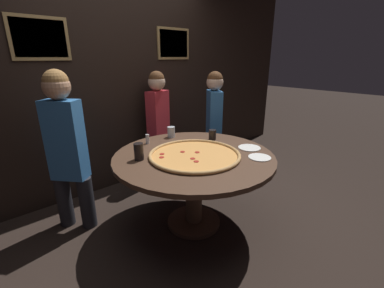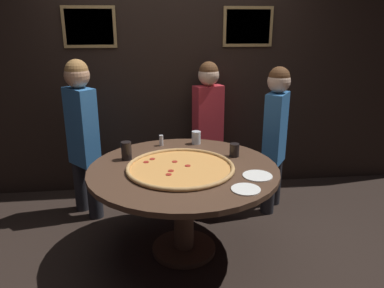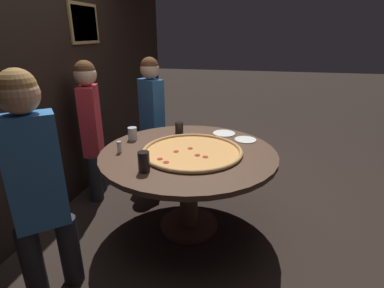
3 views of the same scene
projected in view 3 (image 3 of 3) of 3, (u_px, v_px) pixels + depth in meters
ground_plane at (189, 226)px, 2.74m from camera, size 24.00×24.00×0.00m
back_wall at (36, 77)px, 2.54m from camera, size 6.40×0.08×2.60m
dining_table at (189, 167)px, 2.53m from camera, size 1.46×1.46×0.74m
giant_pizza at (192, 151)px, 2.45m from camera, size 0.82×0.82×0.03m
drink_cup_front_edge at (144, 162)px, 2.10m from camera, size 0.08×0.08×0.15m
drink_cup_near_right at (179, 128)px, 2.90m from camera, size 0.08×0.08×0.11m
drink_cup_far_right at (133, 134)px, 2.73m from camera, size 0.08×0.08×0.12m
white_plate_right_side at (245, 140)px, 2.74m from camera, size 0.20×0.20×0.01m
white_plate_beside_cup at (224, 133)px, 2.91m from camera, size 0.22×0.22×0.01m
condiment_shaker at (119, 147)px, 2.44m from camera, size 0.04×0.04×0.10m
diner_centre_back at (35, 178)px, 1.80m from camera, size 0.35×0.37×1.49m
diner_side_right at (152, 112)px, 3.45m from camera, size 0.31×0.36×1.42m
diner_side_left at (91, 123)px, 3.00m from camera, size 0.38×0.24×1.42m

